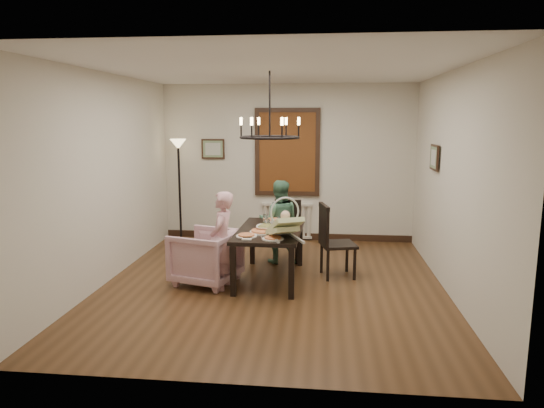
% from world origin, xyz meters
% --- Properties ---
extents(room_shell, '(4.51, 5.00, 2.81)m').
position_xyz_m(room_shell, '(0.00, 0.37, 1.40)').
color(room_shell, brown).
rests_on(room_shell, ground).
extents(dining_table, '(0.89, 1.53, 0.71)m').
position_xyz_m(dining_table, '(-0.06, 0.21, 0.62)').
color(dining_table, black).
rests_on(dining_table, room_shell).
extents(chair_far, '(0.42, 0.42, 0.94)m').
position_xyz_m(chair_far, '(0.10, 1.14, 0.47)').
color(chair_far, black).
rests_on(chair_far, room_shell).
extents(chair_right, '(0.55, 0.55, 1.04)m').
position_xyz_m(chair_right, '(0.87, 0.44, 0.52)').
color(chair_right, black).
rests_on(chair_right, room_shell).
extents(armchair, '(0.98, 0.97, 0.73)m').
position_xyz_m(armchair, '(-0.91, -0.02, 0.36)').
color(armchair, '#DBA7B4').
rests_on(armchair, room_shell).
extents(elderly_woman, '(0.29, 0.41, 1.06)m').
position_xyz_m(elderly_woman, '(-0.64, -0.20, 0.53)').
color(elderly_woman, '#D6979E').
rests_on(elderly_woman, room_shell).
extents(seated_man, '(0.55, 0.44, 1.06)m').
position_xyz_m(seated_man, '(-0.01, 1.04, 0.53)').
color(seated_man, '#497B5C').
rests_on(seated_man, room_shell).
extents(baby_bouncer, '(0.60, 0.67, 0.36)m').
position_xyz_m(baby_bouncer, '(0.18, -0.30, 0.89)').
color(baby_bouncer, beige).
rests_on(baby_bouncer, dining_table).
extents(salad_bowl, '(0.34, 0.34, 0.08)m').
position_xyz_m(salad_bowl, '(-0.09, 0.12, 0.75)').
color(salad_bowl, white).
rests_on(salad_bowl, dining_table).
extents(pizza_platter, '(0.36, 0.36, 0.04)m').
position_xyz_m(pizza_platter, '(-0.13, -0.00, 0.73)').
color(pizza_platter, tan).
rests_on(pizza_platter, dining_table).
extents(drinking_glass, '(0.08, 0.08, 0.16)m').
position_xyz_m(drinking_glass, '(-0.09, 0.17, 0.79)').
color(drinking_glass, silver).
rests_on(drinking_glass, dining_table).
extents(window_blinds, '(1.00, 0.03, 1.40)m').
position_xyz_m(window_blinds, '(0.00, 2.46, 1.60)').
color(window_blinds, brown).
rests_on(window_blinds, room_shell).
extents(radiator, '(0.92, 0.12, 0.62)m').
position_xyz_m(radiator, '(0.00, 2.48, 0.35)').
color(radiator, silver).
rests_on(radiator, room_shell).
extents(picture_back, '(0.42, 0.03, 0.36)m').
position_xyz_m(picture_back, '(-1.35, 2.47, 1.65)').
color(picture_back, black).
rests_on(picture_back, room_shell).
extents(picture_right, '(0.03, 0.42, 0.36)m').
position_xyz_m(picture_right, '(2.21, 0.90, 1.65)').
color(picture_right, black).
rests_on(picture_right, room_shell).
extents(floor_lamp, '(0.30, 0.30, 1.80)m').
position_xyz_m(floor_lamp, '(-1.90, 2.15, 0.90)').
color(floor_lamp, black).
rests_on(floor_lamp, room_shell).
extents(chandelier, '(0.80, 0.80, 0.04)m').
position_xyz_m(chandelier, '(-0.06, 0.21, 1.95)').
color(chandelier, black).
rests_on(chandelier, room_shell).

